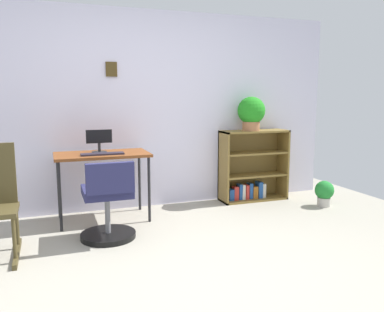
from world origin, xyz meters
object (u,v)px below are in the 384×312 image
monitor (99,141)px  potted_plant_on_shelf (251,112)px  potted_plant_floor (324,192)px  desk (102,159)px  office_chair (108,205)px  bookshelf_low (251,168)px  keyboard (103,154)px

monitor → potted_plant_on_shelf: potted_plant_on_shelf is taller
potted_plant_on_shelf → potted_plant_floor: potted_plant_on_shelf is taller
monitor → desk: bearing=-67.6°
desk → monitor: bearing=112.4°
office_chair → potted_plant_on_shelf: potted_plant_on_shelf is taller
desk → bookshelf_low: bookshelf_low is taller
desk → potted_plant_floor: bearing=-8.3°
monitor → bookshelf_low: monitor is taller
keyboard → potted_plant_on_shelf: 1.94m
keyboard → office_chair: bearing=-93.3°
keyboard → office_chair: office_chair is taller
monitor → keyboard: 0.21m
office_chair → potted_plant_on_shelf: bearing=22.9°
potted_plant_on_shelf → potted_plant_floor: size_ratio=1.35×
keyboard → monitor: bearing=93.6°
monitor → bookshelf_low: (1.94, 0.18, -0.46)m
office_chair → potted_plant_on_shelf: size_ratio=1.81×
monitor → keyboard: monitor is taller
keyboard → bookshelf_low: (1.93, 0.35, -0.34)m
keyboard → potted_plant_floor: 2.68m
bookshelf_low → desk: bearing=-173.2°
desk → monitor: monitor is taller
office_chair → keyboard: bearing=86.7°
monitor → office_chair: size_ratio=0.36×
potted_plant_on_shelf → potted_plant_floor: bearing=-36.9°
bookshelf_low → potted_plant_floor: (0.68, -0.61, -0.23)m
monitor → potted_plant_floor: monitor is taller
keyboard → bookshelf_low: 1.99m
desk → bookshelf_low: bearing=6.8°
bookshelf_low → potted_plant_floor: 0.94m
monitor → bookshelf_low: 2.00m
keyboard → potted_plant_on_shelf: size_ratio=1.04×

